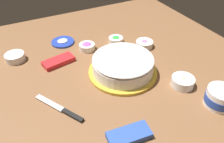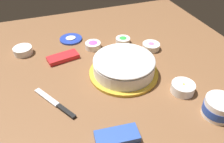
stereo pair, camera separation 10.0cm
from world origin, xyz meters
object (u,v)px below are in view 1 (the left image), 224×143
frosted_cake (123,65)px  sprinkle_bowl_green (116,40)px  sprinkle_bowl_blue (15,57)px  frosting_tub (220,97)px  candy_box_upper (59,61)px  sprinkle_bowl_pink (144,44)px  spreading_knife (63,110)px  sprinkle_bowl_yellow (183,81)px  candy_box_lower (129,135)px  sprinkle_bowl_rainbow (87,46)px  frosting_tub_lid (63,42)px

frosted_cake → sprinkle_bowl_green: (0.10, 0.26, -0.03)m
sprinkle_bowl_blue → frosting_tub: bearing=-45.4°
candy_box_upper → sprinkle_bowl_blue: bearing=136.0°
frosting_tub → sprinkle_bowl_pink: size_ratio=1.26×
sprinkle_bowl_blue → spreading_knife: bearing=-75.9°
candy_box_upper → sprinkle_bowl_yellow: bearing=-54.0°
sprinkle_bowl_yellow → candy_box_lower: size_ratio=0.66×
sprinkle_bowl_rainbow → candy_box_lower: bearing=-98.0°
frosted_cake → candy_box_upper: (-0.24, 0.21, -0.03)m
frosting_tub_lid → sprinkle_bowl_rainbow: (0.10, -0.13, 0.01)m
sprinkle_bowl_blue → sprinkle_bowl_green: bearing=-7.9°
sprinkle_bowl_rainbow → candy_box_upper: bearing=-163.3°
sprinkle_bowl_yellow → frosting_tub: bearing=-71.2°
frosting_tub → sprinkle_bowl_green: bearing=103.0°
frosting_tub_lid → sprinkle_bowl_rainbow: size_ratio=1.50×
sprinkle_bowl_yellow → sprinkle_bowl_rainbow: size_ratio=1.17×
frosting_tub → sprinkle_bowl_green: (-0.14, 0.60, -0.02)m
frosting_tub → sprinkle_bowl_blue: (-0.66, 0.67, -0.02)m
sprinkle_bowl_rainbow → candy_box_upper: size_ratio=0.54×
spreading_knife → frosting_tub_lid: bearing=72.9°
spreading_knife → sprinkle_bowl_pink: bearing=25.1°
frosted_cake → sprinkle_bowl_pink: bearing=34.4°
sprinkle_bowl_green → candy_box_lower: (-0.25, -0.58, -0.00)m
frosted_cake → sprinkle_bowl_pink: 0.26m
frosting_tub → candy_box_lower: (-0.39, 0.02, -0.03)m
spreading_knife → candy_box_upper: size_ratio=1.40×
frosting_tub_lid → candy_box_upper: candy_box_upper is taller
frosting_tub → sprinkle_bowl_blue: 0.95m
spreading_knife → sprinkle_bowl_pink: (0.53, 0.25, 0.01)m
frosting_tub → frosting_tub_lid: size_ratio=0.92×
candy_box_lower → sprinkle_bowl_green: bearing=72.0°
frosting_tub_lid → sprinkle_bowl_rainbow: bearing=-52.7°
frosting_tub_lid → sprinkle_bowl_yellow: sprinkle_bowl_yellow is taller
spreading_knife → frosted_cake: bearing=17.8°
sprinkle_bowl_yellow → sprinkle_bowl_green: (-0.09, 0.45, -0.01)m
frosted_cake → sprinkle_bowl_yellow: size_ratio=3.24×
sprinkle_bowl_green → sprinkle_bowl_pink: bearing=-43.3°
sprinkle_bowl_blue → candy_box_upper: 0.22m
sprinkle_bowl_pink → frosted_cake: bearing=-145.6°
frosting_tub_lid → sprinkle_bowl_pink: 0.45m
frosted_cake → sprinkle_bowl_blue: 0.54m
frosting_tub → spreading_knife: (-0.55, 0.24, -0.03)m
frosting_tub_lid → candy_box_lower: 0.70m
frosted_cake → frosting_tub_lid: 0.42m
frosting_tub_lid → candy_box_lower: candy_box_lower is taller
sprinkle_bowl_pink → candy_box_lower: bearing=-128.3°
frosting_tub_lid → sprinkle_bowl_green: size_ratio=1.58×
sprinkle_bowl_green → sprinkle_bowl_rainbow: sprinkle_bowl_rainbow is taller
frosting_tub_lid → sprinkle_bowl_blue: size_ratio=1.31×
frosting_tub_lid → sprinkle_bowl_pink: bearing=-32.0°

